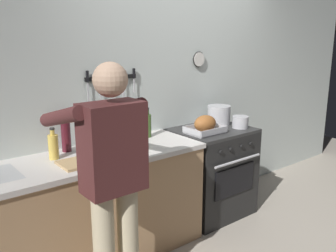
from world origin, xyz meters
name	(u,v)px	position (x,y,z in m)	size (l,w,h in m)	color
wall_back	(173,87)	(0.00, 1.35, 1.30)	(6.00, 0.13, 2.60)	silver
counter_block	(83,211)	(-1.21, 0.99, 0.46)	(2.03, 0.65, 0.90)	tan
stove	(211,172)	(0.22, 0.99, 0.45)	(0.76, 0.67, 0.90)	black
person_cook	(112,176)	(-1.27, 0.40, 0.95)	(0.51, 0.63, 1.66)	#C6B793
roasting_pan	(205,125)	(0.05, 0.93, 0.98)	(0.35, 0.26, 0.17)	#B7B7BC
stock_pot	(219,115)	(0.42, 1.10, 1.00)	(0.24, 0.24, 0.19)	#B7B7BC
saucepan	(240,122)	(0.47, 0.85, 0.96)	(0.16, 0.16, 0.12)	#B7B7BC
cutting_board	(84,161)	(-1.23, 0.87, 0.91)	(0.36, 0.24, 0.02)	tan
bottle_dish_soap	(129,130)	(-0.67, 1.14, 1.00)	(0.07, 0.07, 0.25)	#338CCC
bottle_wine_red	(66,135)	(-1.21, 1.21, 1.04)	(0.07, 0.07, 0.32)	#47141E
bottle_vinegar	(118,134)	(-0.82, 1.06, 1.01)	(0.06, 0.06, 0.27)	#997F4C
bottle_soy_sauce	(132,129)	(-0.58, 1.23, 0.97)	(0.06, 0.06, 0.18)	black
bottle_cooking_oil	(53,146)	(-1.37, 1.09, 1.00)	(0.07, 0.07, 0.24)	gold
bottle_olive_oil	(147,125)	(-0.46, 1.15, 1.01)	(0.07, 0.07, 0.27)	#385623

